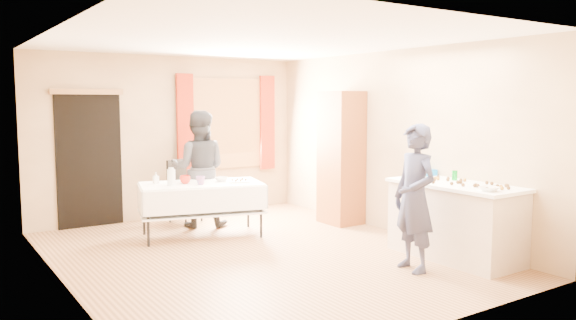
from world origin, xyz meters
TOP-DOWN VIEW (x-y plane):
  - floor at (0.00, 0.00)m, footprint 4.50×5.50m
  - ceiling at (0.00, 0.00)m, footprint 4.50×5.50m
  - wall_back at (0.00, 2.76)m, footprint 4.50×0.02m
  - wall_front at (0.00, -2.76)m, footprint 4.50×0.02m
  - wall_left at (-2.26, 0.00)m, footprint 0.02×5.50m
  - wall_right at (2.26, 0.00)m, footprint 0.02×5.50m
  - window_frame at (1.00, 2.72)m, footprint 1.32×0.06m
  - window_pane at (1.00, 2.71)m, footprint 1.20×0.02m
  - curtain_left at (0.22, 2.67)m, footprint 0.28×0.06m
  - curtain_right at (1.78, 2.67)m, footprint 0.28×0.06m
  - doorway at (-1.30, 2.73)m, footprint 0.95×0.04m
  - door_lintel at (-1.30, 2.70)m, footprint 1.05×0.06m
  - cabinet at (1.99, 0.84)m, footprint 0.50×0.60m
  - counter at (1.89, -1.45)m, footprint 0.77×1.62m
  - party_table at (-0.17, 1.24)m, footprint 1.84×1.26m
  - chair at (0.01, 2.25)m, footprint 0.52×0.52m
  - girl at (1.11, -1.53)m, footprint 0.70×0.55m
  - woman at (0.07, 1.84)m, footprint 1.44×1.42m
  - soda_can at (2.07, -1.28)m, footprint 0.08×0.08m
  - mixing_bowl at (1.70, -2.05)m, footprint 0.22×0.22m
  - foam_block at (1.82, -0.82)m, footprint 0.17×0.14m
  - blue_basket at (2.09, -0.75)m, footprint 0.32×0.23m
  - pitcher at (-0.61, 1.24)m, footprint 0.15×0.15m
  - cup_red at (-0.38, 1.31)m, footprint 0.19×0.19m
  - cup_rainbow at (-0.25, 1.10)m, footprint 0.17×0.17m
  - small_bowl at (0.15, 1.25)m, footprint 0.29×0.29m
  - pastry_tray at (0.30, 1.02)m, footprint 0.34×0.29m
  - bottle at (-0.71, 1.56)m, footprint 0.07×0.07m
  - cake_balls at (1.89, -1.61)m, footprint 0.53×1.08m

SIDE VIEW (x-z plane):
  - floor at x=0.00m, z-range -0.02..0.00m
  - chair at x=0.01m, z-range -0.20..0.78m
  - party_table at x=-0.17m, z-range 0.07..0.82m
  - counter at x=1.89m, z-range 0.00..0.91m
  - pastry_tray at x=0.30m, z-range 0.75..0.77m
  - small_bowl at x=0.15m, z-range 0.75..0.81m
  - cup_red at x=-0.38m, z-range 0.75..0.86m
  - cup_rainbow at x=-0.25m, z-range 0.75..0.87m
  - girl at x=1.11m, z-range 0.00..1.64m
  - bottle at x=-0.71m, z-range 0.75..0.90m
  - pitcher at x=-0.61m, z-range 0.75..0.97m
  - woman at x=0.07m, z-range 0.00..1.74m
  - cake_balls at x=1.89m, z-range 0.91..0.95m
  - mixing_bowl at x=1.70m, z-range 0.91..0.96m
  - foam_block at x=1.82m, z-range 0.91..0.99m
  - blue_basket at x=2.09m, z-range 0.91..0.99m
  - soda_can at x=2.07m, z-range 0.91..1.03m
  - doorway at x=-1.30m, z-range 0.00..2.00m
  - cabinet at x=1.99m, z-range 0.00..2.03m
  - wall_back at x=0.00m, z-range 0.00..2.60m
  - wall_front at x=0.00m, z-range 0.00..2.60m
  - wall_left at x=-2.26m, z-range 0.00..2.60m
  - wall_right at x=2.26m, z-range 0.00..2.60m
  - window_frame at x=1.00m, z-range 0.74..2.26m
  - window_pane at x=1.00m, z-range 0.80..2.20m
  - curtain_left at x=0.22m, z-range 0.67..2.33m
  - curtain_right at x=1.78m, z-range 0.67..2.33m
  - door_lintel at x=-1.30m, z-range 1.98..2.06m
  - ceiling at x=0.00m, z-range 2.60..2.62m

